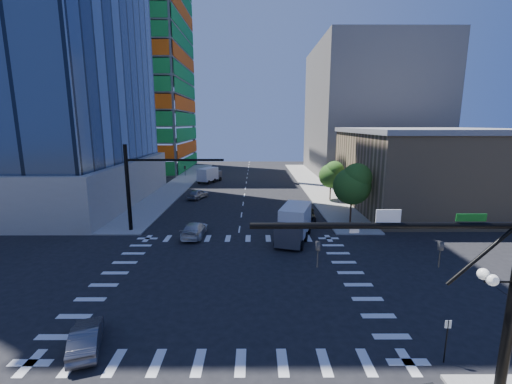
{
  "coord_description": "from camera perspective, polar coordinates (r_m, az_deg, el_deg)",
  "views": [
    {
      "loc": [
        1.69,
        -23.38,
        11.17
      ],
      "look_at": [
        1.79,
        8.0,
        4.91
      ],
      "focal_mm": 24.0,
      "sensor_mm": 36.0,
      "label": 1
    }
  ],
  "objects": [
    {
      "name": "car_sb_near",
      "position": [
        35.18,
        -10.23,
        -6.16
      ],
      "size": [
        2.28,
        5.12,
        1.46
      ],
      "primitive_type": "imported",
      "rotation": [
        0.0,
        0.0,
        3.09
      ],
      "color": "silver",
      "rests_on": "ground"
    },
    {
      "name": "box_truck_near",
      "position": [
        33.39,
        6.26,
        -5.72
      ],
      "size": [
        4.32,
        6.72,
        3.26
      ],
      "rotation": [
        0.0,
        0.0,
        -0.29
      ],
      "color": "black",
      "rests_on": "ground"
    },
    {
      "name": "car_sb_mid",
      "position": [
        52.66,
        -9.67,
        -0.31
      ],
      "size": [
        3.19,
        4.64,
        1.47
      ],
      "primitive_type": "imported",
      "rotation": [
        0.0,
        0.0,
        2.77
      ],
      "color": "#9C9DA3",
      "rests_on": "ground"
    },
    {
      "name": "commercial_building",
      "position": [
        51.35,
        26.88,
        3.52
      ],
      "size": [
        20.5,
        22.5,
        10.6
      ],
      "color": "#A0855C",
      "rests_on": "ground"
    },
    {
      "name": "tree_north",
      "position": [
        51.06,
        12.56,
        2.93
      ],
      "size": [
        3.54,
        3.52,
        5.78
      ],
      "color": "#382316",
      "rests_on": "sidewalk_ne"
    },
    {
      "name": "sidewalk_ne",
      "position": [
        65.24,
        9.37,
        1.34
      ],
      "size": [
        5.0,
        60.0,
        0.15
      ],
      "primitive_type": "cube",
      "color": "gray",
      "rests_on": "ground"
    },
    {
      "name": "signal_mast_nw",
      "position": [
        37.22,
        -18.49,
        1.93
      ],
      "size": [
        10.2,
        0.4,
        9.0
      ],
      "color": "black",
      "rests_on": "sidewalk_nw"
    },
    {
      "name": "road_markings",
      "position": [
        25.96,
        -4.02,
        -14.21
      ],
      "size": [
        20.0,
        20.0,
        0.01
      ],
      "primitive_type": "cube",
      "color": "silver",
      "rests_on": "ground"
    },
    {
      "name": "signal_mast_se",
      "position": [
        16.08,
        34.56,
        -13.34
      ],
      "size": [
        10.51,
        2.48,
        9.0
      ],
      "color": "black",
      "rests_on": "sidewalk_se"
    },
    {
      "name": "box_truck_far",
      "position": [
        67.09,
        -7.64,
        2.7
      ],
      "size": [
        4.32,
        5.98,
        2.89
      ],
      "rotation": [
        0.0,
        0.0,
        2.74
      ],
      "color": "black",
      "rests_on": "ground"
    },
    {
      "name": "construction_building",
      "position": [
        91.14,
        -19.94,
        19.12
      ],
      "size": [
        25.16,
        34.5,
        70.6
      ],
      "color": "slate",
      "rests_on": "ground"
    },
    {
      "name": "car_sb_cross",
      "position": [
        20.53,
        -26.46,
        -20.9
      ],
      "size": [
        2.47,
        4.02,
        1.25
      ],
      "primitive_type": "imported",
      "rotation": [
        0.0,
        0.0,
        3.47
      ],
      "color": "#535258",
      "rests_on": "ground"
    },
    {
      "name": "sidewalk_nw",
      "position": [
        65.89,
        -12.61,
        1.32
      ],
      "size": [
        5.0,
        60.0,
        0.15
      ],
      "primitive_type": "cube",
      "color": "gray",
      "rests_on": "ground"
    },
    {
      "name": "tree_south",
      "position": [
        39.39,
        15.95,
        1.38
      ],
      "size": [
        4.16,
        4.16,
        6.82
      ],
      "color": "#382316",
      "rests_on": "sidewalk_ne"
    },
    {
      "name": "bg_building_ne",
      "position": [
        82.41,
        18.17,
        12.71
      ],
      "size": [
        24.0,
        30.0,
        28.0
      ],
      "primitive_type": "cube",
      "color": "slate",
      "rests_on": "ground"
    },
    {
      "name": "no_parking_sign",
      "position": [
        19.59,
        29.19,
        -20.24
      ],
      "size": [
        0.3,
        0.06,
        2.2
      ],
      "color": "black",
      "rests_on": "ground"
    },
    {
      "name": "car_nb_far",
      "position": [
        40.45,
        8.15,
        -3.83
      ],
      "size": [
        2.83,
        5.27,
        1.41
      ],
      "primitive_type": "imported",
      "rotation": [
        0.0,
        0.0,
        -0.1
      ],
      "color": "black",
      "rests_on": "ground"
    },
    {
      "name": "ground",
      "position": [
        25.96,
        -4.02,
        -14.22
      ],
      "size": [
        160.0,
        160.0,
        0.0
      ],
      "primitive_type": "plane",
      "color": "black",
      "rests_on": "ground"
    }
  ]
}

